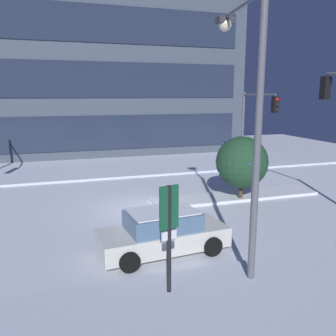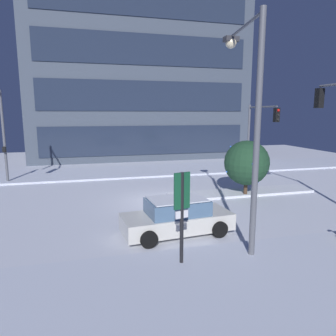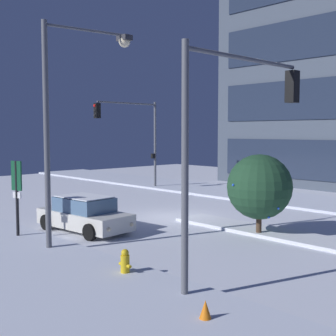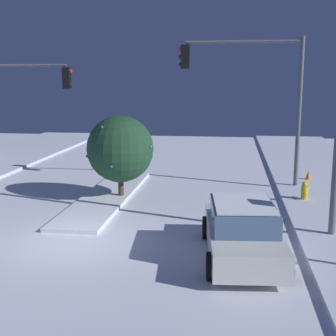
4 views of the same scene
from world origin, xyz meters
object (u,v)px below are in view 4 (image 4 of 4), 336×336
at_px(decorated_tree_median, 120,149).
at_px(street_lamp_arched, 309,60).
at_px(traffic_light_corner_near_right, 251,83).
at_px(construction_cone, 308,176).
at_px(traffic_light_corner_far_right, 26,96).
at_px(fire_hydrant, 304,192).
at_px(car_near, 242,231).

bearing_deg(decorated_tree_median, street_lamp_arched, -119.24).
relative_size(traffic_light_corner_near_right, construction_cone, 11.65).
xyz_separation_m(traffic_light_corner_far_right, fire_hydrant, (-3.78, -12.77, -3.47)).
xyz_separation_m(car_near, construction_cone, (9.66, -3.21, -0.44)).
relative_size(decorated_tree_median, construction_cone, 6.00).
bearing_deg(street_lamp_arched, construction_cone, -92.21).
relative_size(fire_hydrant, decorated_tree_median, 0.25).
bearing_deg(decorated_tree_median, traffic_light_corner_far_right, 53.77).
xyz_separation_m(traffic_light_corner_far_right, construction_cone, (-0.05, -13.50, -3.60)).
distance_m(car_near, fire_hydrant, 6.43).
bearing_deg(traffic_light_corner_near_right, fire_hydrant, 130.93).
height_order(car_near, decorated_tree_median, decorated_tree_median).
xyz_separation_m(traffic_light_corner_far_right, decorated_tree_median, (-4.15, -5.66, -1.88)).
relative_size(traffic_light_corner_near_right, decorated_tree_median, 1.94).
bearing_deg(construction_cone, traffic_light_corner_far_right, 89.81).
bearing_deg(traffic_light_corner_far_right, car_near, -43.33).
distance_m(fire_hydrant, construction_cone, 3.81).
relative_size(street_lamp_arched, fire_hydrant, 9.66).
bearing_deg(decorated_tree_median, car_near, -140.23).
bearing_deg(street_lamp_arched, traffic_light_corner_far_right, -24.20).
distance_m(traffic_light_corner_far_right, street_lamp_arched, 14.37).
xyz_separation_m(traffic_light_corner_near_right, fire_hydrant, (-2.37, -2.06, -4.11)).
relative_size(car_near, traffic_light_corner_far_right, 0.84).
distance_m(traffic_light_corner_far_right, fire_hydrant, 13.76).
height_order(fire_hydrant, decorated_tree_median, decorated_tree_median).
xyz_separation_m(car_near, traffic_light_corner_far_right, (9.71, 10.29, 3.16)).
relative_size(traffic_light_corner_far_right, fire_hydrant, 6.70).
bearing_deg(traffic_light_corner_far_right, fire_hydrant, -16.50).
height_order(car_near, street_lamp_arched, street_lamp_arched).
bearing_deg(street_lamp_arched, car_near, 56.85).
height_order(street_lamp_arched, decorated_tree_median, street_lamp_arched).
height_order(traffic_light_corner_far_right, fire_hydrant, traffic_light_corner_far_right).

